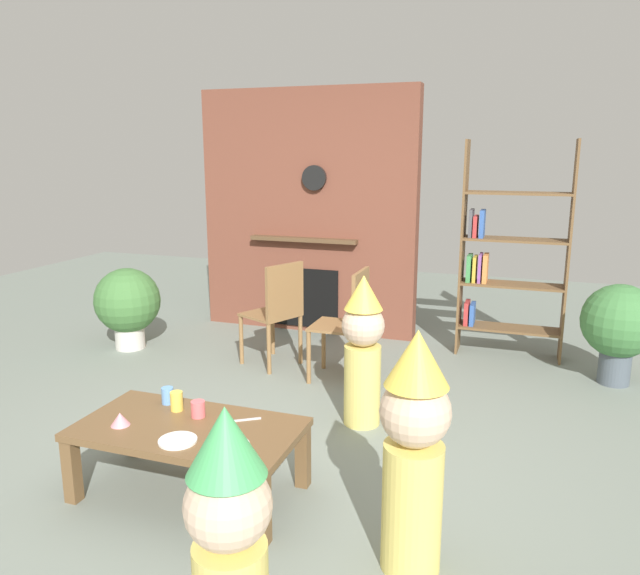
# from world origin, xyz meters

# --- Properties ---
(ground_plane) EXTENTS (12.00, 12.00, 0.00)m
(ground_plane) POSITION_xyz_m (0.00, 0.00, 0.00)
(ground_plane) COLOR gray
(brick_fireplace_feature) EXTENTS (2.20, 0.28, 2.40)m
(brick_fireplace_feature) POSITION_xyz_m (-0.74, 2.60, 1.19)
(brick_fireplace_feature) COLOR brown
(brick_fireplace_feature) RESTS_ON ground_plane
(bookshelf) EXTENTS (0.90, 0.28, 1.90)m
(bookshelf) POSITION_xyz_m (1.16, 2.40, 0.88)
(bookshelf) COLOR brown
(bookshelf) RESTS_ON ground_plane
(coffee_table) EXTENTS (1.17, 0.63, 0.39)m
(coffee_table) POSITION_xyz_m (-0.26, -0.52, 0.33)
(coffee_table) COLOR brown
(coffee_table) RESTS_ON ground_plane
(paper_cup_near_left) EXTENTS (0.07, 0.07, 0.11)m
(paper_cup_near_left) POSITION_xyz_m (-0.42, -0.37, 0.44)
(paper_cup_near_left) COLOR #F2CC4C
(paper_cup_near_left) RESTS_ON coffee_table
(paper_cup_near_right) EXTENTS (0.08, 0.08, 0.09)m
(paper_cup_near_right) POSITION_xyz_m (-0.27, -0.40, 0.43)
(paper_cup_near_right) COLOR #E5666B
(paper_cup_near_right) RESTS_ON coffee_table
(paper_cup_center) EXTENTS (0.07, 0.07, 0.10)m
(paper_cup_center) POSITION_xyz_m (-0.52, -0.31, 0.44)
(paper_cup_center) COLOR #669EE0
(paper_cup_center) RESTS_ON coffee_table
(paper_plate_front) EXTENTS (0.19, 0.19, 0.01)m
(paper_plate_front) POSITION_xyz_m (0.05, -0.65, 0.40)
(paper_plate_front) COLOR white
(paper_plate_front) RESTS_ON coffee_table
(paper_plate_rear) EXTENTS (0.19, 0.19, 0.01)m
(paper_plate_rear) POSITION_xyz_m (-0.22, -0.69, 0.40)
(paper_plate_rear) COLOR white
(paper_plate_rear) RESTS_ON coffee_table
(birthday_cake_slice) EXTENTS (0.10, 0.10, 0.07)m
(birthday_cake_slice) POSITION_xyz_m (-0.60, -0.63, 0.42)
(birthday_cake_slice) COLOR pink
(birthday_cake_slice) RESTS_ON coffee_table
(table_fork) EXTENTS (0.13, 0.10, 0.01)m
(table_fork) POSITION_xyz_m (0.00, -0.36, 0.39)
(table_fork) COLOR silver
(table_fork) RESTS_ON coffee_table
(child_with_cone_hat) EXTENTS (0.29, 0.29, 1.04)m
(child_with_cone_hat) POSITION_xyz_m (0.51, -1.53, 0.55)
(child_with_cone_hat) COLOR #E0CC66
(child_with_cone_hat) RESTS_ON ground_plane
(child_in_pink) EXTENTS (0.30, 0.30, 1.09)m
(child_in_pink) POSITION_xyz_m (0.96, -0.72, 0.58)
(child_in_pink) COLOR #E0CC66
(child_in_pink) RESTS_ON ground_plane
(child_by_the_chairs) EXTENTS (0.28, 0.28, 1.02)m
(child_by_the_chairs) POSITION_xyz_m (0.37, 0.61, 0.54)
(child_by_the_chairs) COLOR #E0CC66
(child_by_the_chairs) RESTS_ON ground_plane
(dining_chair_left) EXTENTS (0.53, 0.53, 0.90)m
(dining_chair_left) POSITION_xyz_m (-0.60, 1.46, 0.51)
(dining_chair_left) COLOR olive
(dining_chair_left) RESTS_ON ground_plane
(dining_chair_middle) EXTENTS (0.40, 0.40, 0.90)m
(dining_chair_middle) POSITION_xyz_m (0.06, 1.35, 0.51)
(dining_chair_middle) COLOR olive
(dining_chair_middle) RESTS_ON ground_plane
(potted_plant_tall) EXTENTS (0.58, 0.58, 0.80)m
(potted_plant_tall) POSITION_xyz_m (2.07, 1.97, 0.48)
(potted_plant_tall) COLOR #4C5660
(potted_plant_tall) RESTS_ON ground_plane
(potted_plant_short) EXTENTS (0.60, 0.60, 0.76)m
(potted_plant_short) POSITION_xyz_m (-2.10, 1.45, 0.43)
(potted_plant_short) COLOR beige
(potted_plant_short) RESTS_ON ground_plane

